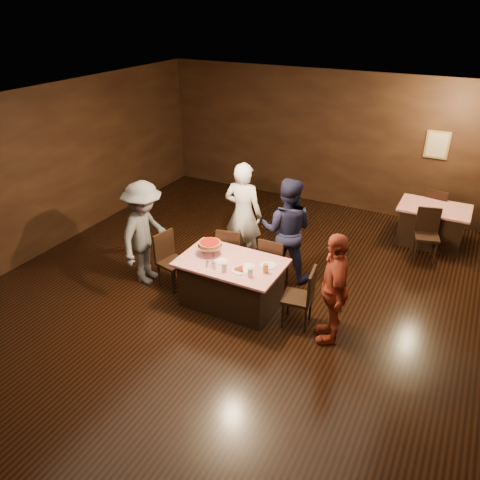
# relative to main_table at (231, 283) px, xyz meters

# --- Properties ---
(room) EXTENTS (10.00, 10.04, 3.02)m
(room) POSITION_rel_main_table_xyz_m (0.02, -0.36, 1.75)
(room) COLOR black
(room) RESTS_ON ground
(main_table) EXTENTS (1.60, 1.00, 0.77)m
(main_table) POSITION_rel_main_table_xyz_m (0.00, 0.00, 0.00)
(main_table) COLOR #AB0B18
(main_table) RESTS_ON ground
(back_table) EXTENTS (1.30, 0.90, 0.77)m
(back_table) POSITION_rel_main_table_xyz_m (2.48, 3.63, 0.00)
(back_table) COLOR #B40C0E
(back_table) RESTS_ON ground
(chair_far_left) EXTENTS (0.50, 0.50, 0.95)m
(chair_far_left) POSITION_rel_main_table_xyz_m (-0.40, 0.75, 0.09)
(chair_far_left) COLOR black
(chair_far_left) RESTS_ON ground
(chair_far_right) EXTENTS (0.43, 0.43, 0.95)m
(chair_far_right) POSITION_rel_main_table_xyz_m (0.40, 0.75, 0.09)
(chair_far_right) COLOR black
(chair_far_right) RESTS_ON ground
(chair_end_left) EXTENTS (0.50, 0.50, 0.95)m
(chair_end_left) POSITION_rel_main_table_xyz_m (-1.10, -0.00, 0.09)
(chair_end_left) COLOR black
(chair_end_left) RESTS_ON ground
(chair_end_right) EXTENTS (0.47, 0.47, 0.95)m
(chair_end_right) POSITION_rel_main_table_xyz_m (1.10, -0.00, 0.09)
(chair_end_right) COLOR black
(chair_end_right) RESTS_ON ground
(chair_back_near) EXTENTS (0.51, 0.51, 0.95)m
(chair_back_near) POSITION_rel_main_table_xyz_m (2.48, 2.93, 0.09)
(chair_back_near) COLOR black
(chair_back_near) RESTS_ON ground
(chair_back_far) EXTENTS (0.48, 0.48, 0.95)m
(chair_back_far) POSITION_rel_main_table_xyz_m (2.48, 4.23, 0.09)
(chair_back_far) COLOR black
(chair_back_far) RESTS_ON ground
(diner_white_jacket) EXTENTS (0.72, 0.50, 1.89)m
(diner_white_jacket) POSITION_rel_main_table_xyz_m (-0.45, 1.28, 0.56)
(diner_white_jacket) COLOR white
(diner_white_jacket) RESTS_ON ground
(diner_navy_hoodie) EXTENTS (1.00, 0.85, 1.82)m
(diner_navy_hoodie) POSITION_rel_main_table_xyz_m (0.44, 1.13, 0.52)
(diner_navy_hoodie) COLOR #171933
(diner_navy_hoodie) RESTS_ON ground
(diner_grey_knit) EXTENTS (0.79, 1.22, 1.79)m
(diner_grey_knit) POSITION_rel_main_table_xyz_m (-1.60, -0.03, 0.51)
(diner_grey_knit) COLOR #5B5C61
(diner_grey_knit) RESTS_ON ground
(diner_red_shirt) EXTENTS (0.77, 1.06, 1.66)m
(diner_red_shirt) POSITION_rel_main_table_xyz_m (1.63, -0.08, 0.45)
(diner_red_shirt) COLOR #A03924
(diner_red_shirt) RESTS_ON ground
(pizza_stand) EXTENTS (0.38, 0.38, 0.22)m
(pizza_stand) POSITION_rel_main_table_xyz_m (-0.40, 0.05, 0.57)
(pizza_stand) COLOR black
(pizza_stand) RESTS_ON main_table
(plate_with_slice) EXTENTS (0.25, 0.25, 0.06)m
(plate_with_slice) POSITION_rel_main_table_xyz_m (0.25, -0.18, 0.41)
(plate_with_slice) COLOR white
(plate_with_slice) RESTS_ON main_table
(plate_empty) EXTENTS (0.25, 0.25, 0.01)m
(plate_empty) POSITION_rel_main_table_xyz_m (0.55, 0.15, 0.39)
(plate_empty) COLOR white
(plate_empty) RESTS_ON main_table
(glass_front_left) EXTENTS (0.08, 0.08, 0.14)m
(glass_front_left) POSITION_rel_main_table_xyz_m (0.05, -0.30, 0.46)
(glass_front_left) COLOR silver
(glass_front_left) RESTS_ON main_table
(glass_front_right) EXTENTS (0.08, 0.08, 0.14)m
(glass_front_right) POSITION_rel_main_table_xyz_m (0.45, -0.25, 0.46)
(glass_front_right) COLOR silver
(glass_front_right) RESTS_ON main_table
(glass_amber) EXTENTS (0.08, 0.08, 0.14)m
(glass_amber) POSITION_rel_main_table_xyz_m (0.60, -0.05, 0.46)
(glass_amber) COLOR #BF7F26
(glass_amber) RESTS_ON main_table
(condiments) EXTENTS (0.17, 0.10, 0.09)m
(condiments) POSITION_rel_main_table_xyz_m (-0.18, -0.28, 0.43)
(condiments) COLOR silver
(condiments) RESTS_ON main_table
(napkin_center) EXTENTS (0.19, 0.19, 0.01)m
(napkin_center) POSITION_rel_main_table_xyz_m (0.30, -0.00, 0.39)
(napkin_center) COLOR white
(napkin_center) RESTS_ON main_table
(napkin_left) EXTENTS (0.21, 0.21, 0.01)m
(napkin_left) POSITION_rel_main_table_xyz_m (-0.15, -0.05, 0.39)
(napkin_left) COLOR white
(napkin_left) RESTS_ON main_table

